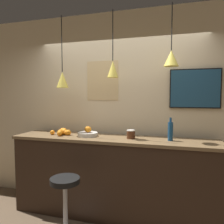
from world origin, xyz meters
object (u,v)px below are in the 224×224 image
at_px(spread_jar, 131,134).
at_px(juice_bottle, 170,131).
at_px(fruit_bowl, 88,133).
at_px(mounted_tv, 195,89).
at_px(bar_stool, 65,200).

bearing_deg(spread_jar, juice_bottle, 0.00).
bearing_deg(juice_bottle, fruit_bowl, 179.81).
xyz_separation_m(fruit_bowl, mounted_tv, (1.43, 0.31, 0.62)).
xyz_separation_m(juice_bottle, mounted_tv, (0.30, 0.32, 0.54)).
relative_size(fruit_bowl, mounted_tv, 0.43).
relative_size(juice_bottle, mounted_tv, 0.45).
bearing_deg(mounted_tv, bar_stool, -145.85).
height_order(bar_stool, fruit_bowl, fruit_bowl).
bearing_deg(spread_jar, mounted_tv, 21.47).
distance_m(juice_bottle, spread_jar, 0.51).
bearing_deg(bar_stool, mounted_tv, 34.15).
distance_m(bar_stool, juice_bottle, 1.51).
distance_m(fruit_bowl, juice_bottle, 1.13).
bearing_deg(bar_stool, spread_jar, 46.24).
relative_size(spread_jar, mounted_tv, 0.17).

